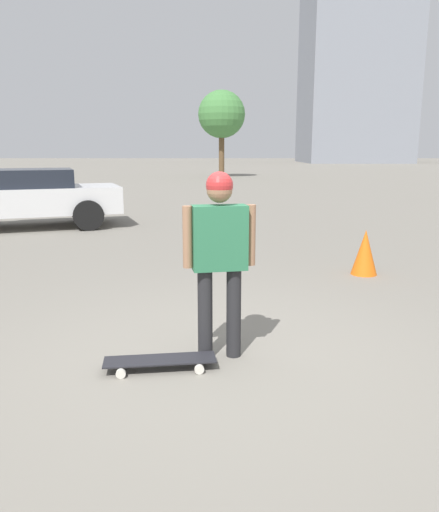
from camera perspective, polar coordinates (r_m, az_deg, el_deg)
The scene contains 7 objects.
ground_plane at distance 4.55m, azimuth 0.00°, elevation -11.41°, with size 220.00×220.00×0.00m, color gray.
person at distance 4.25m, azimuth 0.00°, elevation 1.03°, with size 0.28×0.62×1.64m.
skateboard at distance 4.31m, azimuth -6.80°, elevation -11.80°, with size 0.39×0.96×0.09m.
car_parked_near at distance 12.59m, azimuth -21.13°, elevation 6.35°, with size 3.11×4.59×1.37m.
building_block_distant at distance 79.42m, azimuth 15.31°, elevation 21.98°, with size 15.53×14.18×32.16m.
tree_distant at distance 34.60m, azimuth 0.24°, elevation 15.85°, with size 3.14×3.14×5.72m.
traffic_cone at distance 7.64m, azimuth 16.28°, elevation 0.40°, with size 0.38×0.38×0.67m.
Camera 1 is at (-4.17, -0.03, 1.81)m, focal length 35.00 mm.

